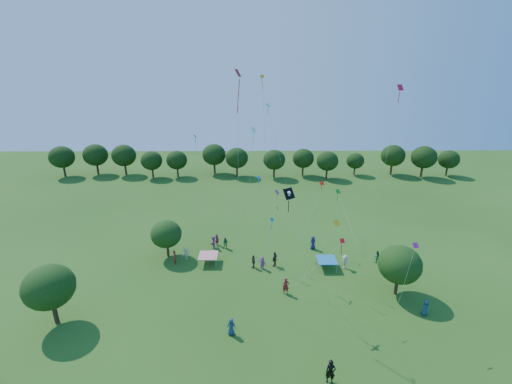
% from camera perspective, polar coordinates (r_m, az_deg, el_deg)
% --- Properties ---
extents(near_tree_west, '(4.37, 4.37, 5.82)m').
position_cam_1_polar(near_tree_west, '(36.16, -31.23, -13.38)').
color(near_tree_west, '#422B19').
rests_on(near_tree_west, ground).
extents(near_tree_north, '(3.72, 3.72, 4.73)m').
position_cam_1_polar(near_tree_north, '(43.25, -14.73, -6.80)').
color(near_tree_north, '#422B19').
rests_on(near_tree_north, ground).
extents(near_tree_east, '(4.26, 4.26, 5.39)m').
position_cam_1_polar(near_tree_east, '(37.87, 22.84, -11.09)').
color(near_tree_east, '#422B19').
rests_on(near_tree_east, ground).
extents(treeline, '(88.01, 8.77, 6.77)m').
position_cam_1_polar(treeline, '(73.96, -1.66, 5.75)').
color(treeline, '#422B19').
rests_on(treeline, ground).
extents(tent_red_stripe, '(2.20, 2.20, 1.10)m').
position_cam_1_polar(tent_red_stripe, '(41.77, -7.96, -10.43)').
color(tent_red_stripe, red).
rests_on(tent_red_stripe, ground).
extents(tent_blue, '(2.20, 2.20, 1.10)m').
position_cam_1_polar(tent_blue, '(41.33, 11.68, -11.03)').
color(tent_blue, '#1A6FAD').
rests_on(tent_blue, ground).
extents(man_in_black, '(0.79, 0.56, 1.98)m').
position_cam_1_polar(man_in_black, '(28.84, 12.33, -27.23)').
color(man_in_black, black).
rests_on(man_in_black, ground).
extents(crowd_person_0, '(0.69, 0.91, 1.65)m').
position_cam_1_polar(crowd_person_0, '(37.43, 26.37, -16.87)').
color(crowd_person_0, navy).
rests_on(crowd_person_0, ground).
extents(crowd_person_1, '(0.69, 0.46, 1.83)m').
position_cam_1_polar(crowd_person_1, '(36.56, 4.99, -15.34)').
color(crowd_person_1, maroon).
rests_on(crowd_person_1, ground).
extents(crowd_person_2, '(0.78, 0.43, 1.57)m').
position_cam_1_polar(crowd_person_2, '(44.75, -5.07, -8.50)').
color(crowd_person_2, '#275B34').
rests_on(crowd_person_2, ground).
extents(crowd_person_3, '(1.22, 1.00, 1.72)m').
position_cam_1_polar(crowd_person_3, '(41.78, 14.58, -11.21)').
color(crowd_person_3, beige).
rests_on(crowd_person_3, ground).
extents(crowd_person_4, '(1.02, 1.16, 1.84)m').
position_cam_1_polar(crowd_person_4, '(40.95, 3.16, -11.11)').
color(crowd_person_4, '#37312C').
rests_on(crowd_person_4, ground).
extents(crowd_person_5, '(1.38, 1.44, 1.58)m').
position_cam_1_polar(crowd_person_5, '(40.46, 1.02, -11.71)').
color(crowd_person_5, '#AC65AE').
rests_on(crowd_person_5, ground).
extents(crowd_person_6, '(0.99, 0.78, 1.78)m').
position_cam_1_polar(crowd_person_6, '(45.07, 9.46, -8.35)').
color(crowd_person_6, '#1B1E4F').
rests_on(crowd_person_6, ground).
extents(crowd_person_7, '(0.71, 0.61, 1.62)m').
position_cam_1_polar(crowd_person_7, '(45.75, -6.53, -7.86)').
color(crowd_person_7, maroon).
rests_on(crowd_person_7, ground).
extents(crowd_person_8, '(0.85, 0.60, 1.55)m').
position_cam_1_polar(crowd_person_8, '(44.12, 19.48, -10.11)').
color(crowd_person_8, '#285E37').
rests_on(crowd_person_8, ground).
extents(crowd_person_9, '(1.14, 1.03, 1.63)m').
position_cam_1_polar(crowd_person_9, '(43.02, -11.61, -10.05)').
color(crowd_person_9, '#B0AE8D').
rests_on(crowd_person_9, ground).
extents(crowd_person_10, '(0.75, 1.06, 1.64)m').
position_cam_1_polar(crowd_person_10, '(40.64, -0.46, -11.50)').
color(crowd_person_10, '#453837').
rests_on(crowd_person_10, ground).
extents(crowd_person_11, '(0.75, 1.66, 1.72)m').
position_cam_1_polar(crowd_person_11, '(45.04, -7.14, -8.28)').
color(crowd_person_11, '#AB64A3').
rests_on(crowd_person_11, ground).
extents(crowd_person_12, '(0.83, 0.48, 1.64)m').
position_cam_1_polar(crowd_person_12, '(31.99, -4.15, -21.49)').
color(crowd_person_12, navy).
rests_on(crowd_person_12, ground).
extents(crowd_person_13, '(0.56, 0.76, 1.84)m').
position_cam_1_polar(crowd_person_13, '(42.36, -13.34, -10.54)').
color(crowd_person_13, '#A0271D').
rests_on(crowd_person_13, ground).
extents(pirate_kite, '(3.44, 2.74, 10.58)m').
position_cam_1_polar(pirate_kite, '(30.76, 5.63, -0.65)').
color(pirate_kite, black).
extents(red_high_kite, '(0.57, 2.11, 20.64)m').
position_cam_1_polar(red_high_kite, '(30.94, -3.01, 12.63)').
color(red_high_kite, red).
extents(small_kite_0, '(4.83, 0.76, 4.97)m').
position_cam_1_polar(small_kite_0, '(35.04, 13.14, -9.17)').
color(small_kite_0, red).
extents(small_kite_1, '(2.79, 2.03, 7.07)m').
position_cam_1_polar(small_kite_1, '(44.78, 10.53, 0.27)').
color(small_kite_1, red).
extents(small_kite_2, '(3.67, 1.29, 7.84)m').
position_cam_1_polar(small_kite_2, '(32.18, 12.25, -6.75)').
color(small_kite_2, yellow).
extents(small_kite_3, '(1.51, 7.18, 4.86)m').
position_cam_1_polar(small_kite_3, '(48.51, 13.79, -0.94)').
color(small_kite_3, '#18891C').
extents(small_kite_4, '(1.77, 0.54, 9.03)m').
position_cam_1_polar(small_kite_4, '(40.04, 0.97, -0.56)').
color(small_kite_4, '#177AE6').
extents(small_kite_5, '(0.53, 1.65, 7.19)m').
position_cam_1_polar(small_kite_5, '(31.95, 24.59, -9.80)').
color(small_kite_5, '#83157A').
extents(small_kite_6, '(1.48, 1.11, 14.76)m').
position_cam_1_polar(small_kite_6, '(37.93, -0.66, 6.95)').
color(small_kite_6, white).
extents(small_kite_7, '(4.38, 5.24, 16.52)m').
position_cam_1_polar(small_kite_7, '(44.71, 3.05, 9.85)').
color(small_kite_7, '#0AA39D').
extents(small_kite_8, '(1.14, 1.60, 19.28)m').
position_cam_1_polar(small_kite_8, '(36.53, 21.69, 9.56)').
color(small_kite_8, red).
extents(small_kite_9, '(1.27, 1.74, 20.07)m').
position_cam_1_polar(small_kite_9, '(39.04, 1.47, 9.76)').
color(small_kite_9, orange).
extents(small_kite_10, '(3.48, 2.39, 3.60)m').
position_cam_1_polar(small_kite_10, '(45.28, 3.98, -3.22)').
color(small_kite_10, gold).
extents(small_kite_11, '(0.50, 2.20, 12.65)m').
position_cam_1_polar(small_kite_11, '(45.76, -9.89, 5.19)').
color(small_kite_11, '#188442').
extents(small_kite_12, '(0.82, 0.65, 5.14)m').
position_cam_1_polar(small_kite_12, '(38.36, 2.55, -5.64)').
color(small_kite_12, '#147CD1').
extents(small_kite_13, '(1.31, 2.87, 6.57)m').
position_cam_1_polar(small_kite_13, '(42.30, 3.40, -1.11)').
color(small_kite_13, purple).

